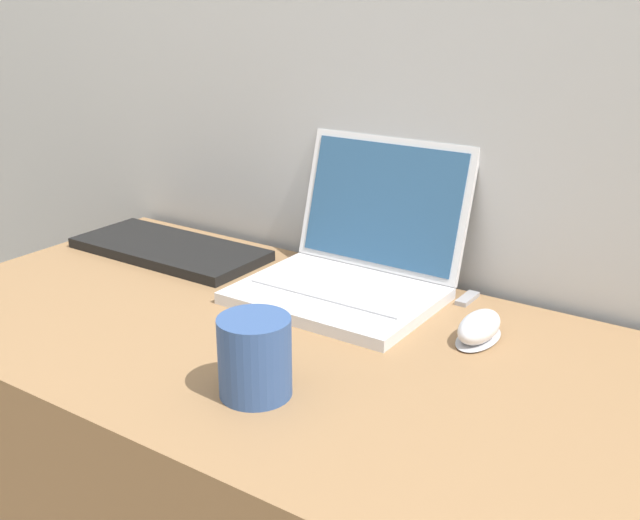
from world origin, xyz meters
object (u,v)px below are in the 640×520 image
computer_mouse (479,328)px  usb_stick (467,298)px  external_keyboard (169,249)px  laptop (354,261)px  drink_cup (255,355)px

computer_mouse → usb_stick: computer_mouse is taller
computer_mouse → usb_stick: 0.15m
computer_mouse → external_keyboard: computer_mouse is taller
laptop → computer_mouse: bearing=-13.3°
computer_mouse → external_keyboard: size_ratio=0.28×
laptop → usb_stick: bearing=20.8°
laptop → computer_mouse: (0.26, -0.06, -0.04)m
external_keyboard → computer_mouse: bearing=-1.7°
laptop → drink_cup: (0.08, -0.38, 0.00)m
drink_cup → external_keyboard: drink_cup is taller
laptop → external_keyboard: size_ratio=0.82×
computer_mouse → external_keyboard: 0.67m
usb_stick → computer_mouse: bearing=-60.2°
drink_cup → usb_stick: 0.46m
drink_cup → usb_stick: (0.10, 0.45, -0.05)m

